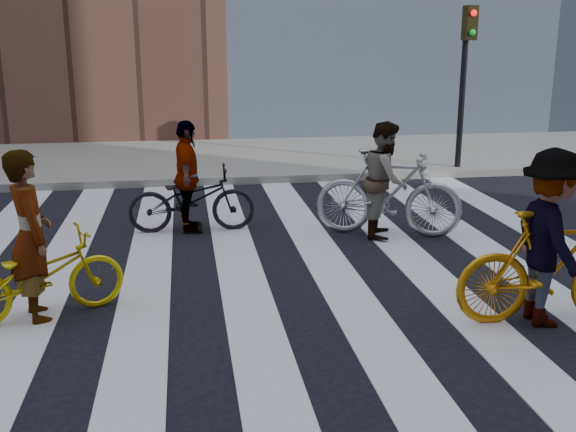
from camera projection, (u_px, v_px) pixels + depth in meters
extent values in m
plane|color=black|center=(286.00, 271.00, 8.12)|extent=(100.00, 100.00, 0.00)
cube|color=gray|center=(236.00, 158.00, 15.26)|extent=(100.00, 5.00, 0.15)
cube|color=white|center=(49.00, 283.00, 7.71)|extent=(0.55, 10.00, 0.01)
cube|color=white|center=(147.00, 278.00, 7.87)|extent=(0.55, 10.00, 0.01)
cube|color=white|center=(241.00, 273.00, 8.04)|extent=(0.55, 10.00, 0.01)
cube|color=white|center=(331.00, 269.00, 8.20)|extent=(0.55, 10.00, 0.01)
cube|color=white|center=(418.00, 264.00, 8.36)|extent=(0.55, 10.00, 0.01)
cube|color=white|center=(501.00, 260.00, 8.53)|extent=(0.55, 10.00, 0.01)
cylinder|color=black|center=(462.00, 95.00, 13.52)|extent=(0.12, 0.12, 3.20)
cube|color=black|center=(470.00, 23.00, 13.01)|extent=(0.22, 0.28, 0.65)
sphere|color=red|center=(474.00, 13.00, 12.82)|extent=(0.12, 0.12, 0.12)
sphere|color=#0CCC26|center=(472.00, 33.00, 12.92)|extent=(0.12, 0.12, 0.12)
imported|color=yellow|center=(40.00, 276.00, 6.68)|extent=(1.76, 1.17, 0.88)
imported|color=#A3A7AD|center=(389.00, 193.00, 9.45)|extent=(2.13, 1.26, 1.23)
imported|color=orange|center=(552.00, 267.00, 6.54)|extent=(1.93, 0.64, 1.14)
imported|color=black|center=(192.00, 199.00, 9.68)|extent=(1.81, 0.64, 0.95)
imported|color=slate|center=(30.00, 236.00, 6.56)|extent=(0.62, 0.73, 1.71)
imported|color=slate|center=(386.00, 180.00, 9.39)|extent=(0.85, 0.95, 1.62)
imported|color=slate|center=(550.00, 238.00, 6.46)|extent=(0.71, 1.15, 1.73)
imported|color=slate|center=(187.00, 177.00, 9.59)|extent=(0.40, 0.95, 1.61)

